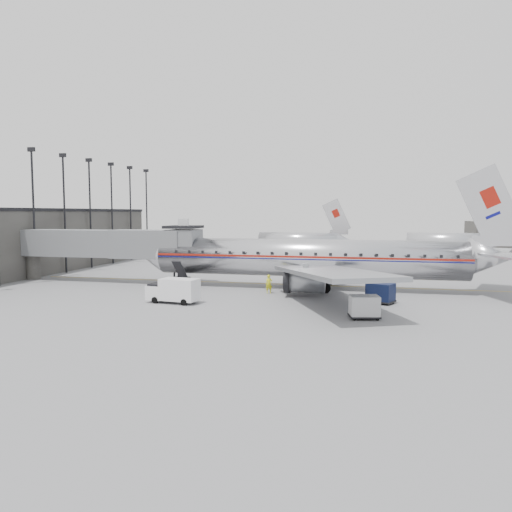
{
  "coord_description": "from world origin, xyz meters",
  "views": [
    {
      "loc": [
        10.85,
        -46.83,
        7.76
      ],
      "look_at": [
        -0.92,
        3.96,
        3.2
      ],
      "focal_mm": 35.0,
      "sensor_mm": 36.0,
      "label": 1
    }
  ],
  "objects_px": {
    "airliner": "(315,258)",
    "baggage_cart_navy": "(381,293)",
    "baggage_cart_white": "(364,306)",
    "service_van": "(173,290)",
    "ramp_worker": "(269,284)"
  },
  "relations": [
    {
      "from": "airliner",
      "to": "baggage_cart_navy",
      "type": "xyz_separation_m",
      "value": [
        6.41,
        -7.19,
        -2.18
      ]
    },
    {
      "from": "airliner",
      "to": "baggage_cart_white",
      "type": "relative_size",
      "value": 15.87
    },
    {
      "from": "service_van",
      "to": "baggage_cart_navy",
      "type": "height_order",
      "value": "service_van"
    },
    {
      "from": "airliner",
      "to": "service_van",
      "type": "distance_m",
      "value": 15.61
    },
    {
      "from": "airliner",
      "to": "ramp_worker",
      "type": "bearing_deg",
      "value": -134.07
    },
    {
      "from": "baggage_cart_white",
      "to": "ramp_worker",
      "type": "bearing_deg",
      "value": 121.02
    },
    {
      "from": "airliner",
      "to": "ramp_worker",
      "type": "height_order",
      "value": "airliner"
    },
    {
      "from": "ramp_worker",
      "to": "service_van",
      "type": "bearing_deg",
      "value": -160.11
    },
    {
      "from": "baggage_cart_white",
      "to": "service_van",
      "type": "bearing_deg",
      "value": 157.81
    },
    {
      "from": "ramp_worker",
      "to": "baggage_cart_navy",
      "type": "bearing_deg",
      "value": -41.24
    },
    {
      "from": "service_van",
      "to": "baggage_cart_navy",
      "type": "distance_m",
      "value": 17.76
    },
    {
      "from": "airliner",
      "to": "baggage_cart_white",
      "type": "bearing_deg",
      "value": -69.6
    },
    {
      "from": "baggage_cart_navy",
      "to": "ramp_worker",
      "type": "height_order",
      "value": "ramp_worker"
    },
    {
      "from": "service_van",
      "to": "ramp_worker",
      "type": "relative_size",
      "value": 2.61
    },
    {
      "from": "baggage_cart_navy",
      "to": "baggage_cart_white",
      "type": "height_order",
      "value": "baggage_cart_navy"
    }
  ]
}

